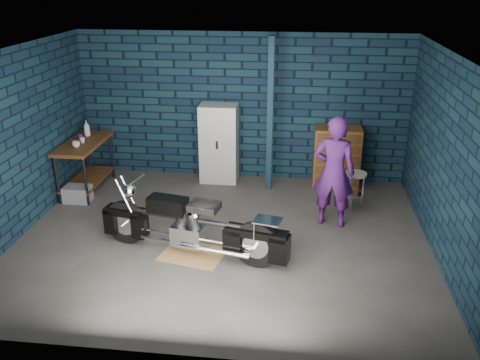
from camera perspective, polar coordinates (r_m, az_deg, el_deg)
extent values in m
plane|color=#4D4A48|center=(7.58, -1.97, -6.55)|extent=(6.00, 6.00, 0.00)
cube|color=#0E1F31|center=(9.40, 0.22, 8.15)|extent=(6.00, 0.02, 2.70)
cube|color=#0E1F31|center=(8.04, -23.80, 3.69)|extent=(0.02, 5.00, 2.70)
cube|color=#0E1F31|center=(7.22, 22.13, 1.96)|extent=(0.02, 5.00, 2.70)
cube|color=silver|center=(6.70, -2.29, 14.07)|extent=(6.00, 5.00, 0.02)
cube|color=#122939|center=(8.83, 3.38, 7.15)|extent=(0.10, 0.10, 2.70)
cube|color=brown|center=(9.43, -16.91, 1.49)|extent=(0.60, 1.40, 0.91)
cube|color=olive|center=(7.21, -5.27, -8.25)|extent=(0.97, 0.81, 0.01)
imported|color=#4E1C6A|center=(7.77, 10.48, 0.88)|extent=(0.70, 0.53, 1.74)
cube|color=gray|center=(9.12, -17.77, -1.50)|extent=(0.44, 0.31, 0.27)
cube|color=silver|center=(9.37, -2.37, 4.12)|extent=(0.68, 0.49, 1.46)
cube|color=brown|center=(9.35, 10.79, 2.52)|extent=(0.82, 0.46, 1.10)
imported|color=#BFAF90|center=(9.02, -17.92, 3.83)|extent=(0.14, 0.14, 0.10)
imported|color=#BFAF90|center=(9.22, -17.27, 4.27)|extent=(0.10, 0.10, 0.09)
cylinder|color=#541A69|center=(9.36, -17.48, 4.58)|extent=(0.10, 0.10, 0.11)
imported|color=gray|center=(9.57, -16.82, 5.59)|extent=(0.13, 0.13, 0.28)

